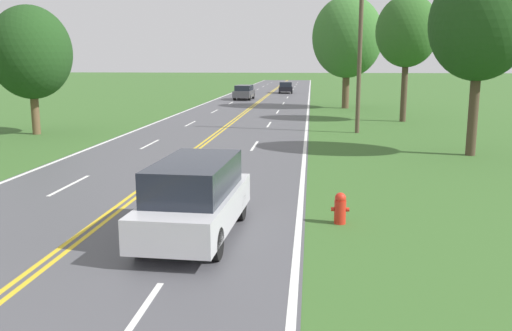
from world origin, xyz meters
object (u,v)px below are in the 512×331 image
(car_silver_van_nearest, at_px, (195,197))
(car_black_hatchback_mid_near, at_px, (286,87))
(tree_far_back, at_px, (347,37))
(tree_left_verge, at_px, (407,32))
(tree_mid_treeline, at_px, (480,24))
(fire_hydrant, at_px, (340,208))
(tree_right_cluster, at_px, (31,53))
(car_dark_grey_suv_approaching, at_px, (244,92))

(car_silver_van_nearest, distance_m, car_black_hatchback_mid_near, 58.37)
(tree_far_back, bearing_deg, tree_left_verge, -72.69)
(tree_far_back, bearing_deg, car_black_hatchback_mid_near, 105.63)
(tree_left_verge, xyz_separation_m, tree_mid_treeline, (0.70, -13.50, -0.39))
(fire_hydrant, height_order, car_black_hatchback_mid_near, car_black_hatchback_mid_near)
(tree_left_verge, distance_m, car_silver_van_nearest, 27.51)
(tree_mid_treeline, xyz_separation_m, car_black_hatchback_mid_near, (-10.21, 46.28, -4.76))
(tree_far_back, relative_size, car_silver_van_nearest, 2.00)
(fire_hydrant, distance_m, tree_far_back, 35.15)
(tree_right_cluster, xyz_separation_m, car_black_hatchback_mid_near, (11.93, 41.55, -3.69))
(fire_hydrant, height_order, tree_mid_treeline, tree_mid_treeline)
(tree_right_cluster, xyz_separation_m, car_dark_grey_suv_approaching, (8.11, 28.93, -3.64))
(tree_mid_treeline, distance_m, car_silver_van_nearest, 16.05)
(car_silver_van_nearest, bearing_deg, car_dark_grey_suv_approaching, -171.75)
(tree_mid_treeline, height_order, tree_right_cluster, tree_mid_treeline)
(tree_mid_treeline, distance_m, car_dark_grey_suv_approaching, 36.77)
(car_silver_van_nearest, bearing_deg, car_black_hatchback_mid_near, -176.71)
(fire_hydrant, distance_m, car_black_hatchback_mid_near, 57.17)
(tree_mid_treeline, bearing_deg, tree_left_verge, 92.99)
(car_black_hatchback_mid_near, bearing_deg, tree_right_cluster, -18.83)
(tree_left_verge, height_order, car_black_hatchback_mid_near, tree_left_verge)
(tree_left_verge, relative_size, tree_right_cluster, 1.19)
(tree_left_verge, bearing_deg, car_silver_van_nearest, -108.97)
(tree_far_back, bearing_deg, fire_hydrant, -93.62)
(car_dark_grey_suv_approaching, bearing_deg, tree_right_cluster, 166.41)
(tree_far_back, xyz_separation_m, car_black_hatchback_mid_near, (-6.27, 22.40, -5.25))
(fire_hydrant, xyz_separation_m, tree_left_verge, (5.42, 24.25, 5.52))
(tree_left_verge, relative_size, car_silver_van_nearest, 1.76)
(fire_hydrant, relative_size, car_silver_van_nearest, 0.17)
(tree_right_cluster, bearing_deg, fire_hydrant, -44.03)
(tree_left_verge, distance_m, tree_mid_treeline, 13.53)
(car_dark_grey_suv_approaching, bearing_deg, fire_hydrant, -167.84)
(fire_hydrant, distance_m, tree_right_cluster, 22.63)
(tree_mid_treeline, distance_m, car_black_hatchback_mid_near, 47.63)
(tree_right_cluster, bearing_deg, tree_left_verge, 22.25)
(tree_mid_treeline, height_order, car_dark_grey_suv_approaching, tree_mid_treeline)
(tree_left_verge, relative_size, car_dark_grey_suv_approaching, 1.93)
(tree_far_back, distance_m, car_silver_van_nearest, 36.75)
(car_dark_grey_suv_approaching, bearing_deg, tree_far_back, -132.05)
(car_silver_van_nearest, distance_m, car_dark_grey_suv_approaching, 45.98)
(car_dark_grey_suv_approaching, bearing_deg, tree_left_verge, -144.47)
(car_black_hatchback_mid_near, bearing_deg, car_dark_grey_suv_approaching, -19.65)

